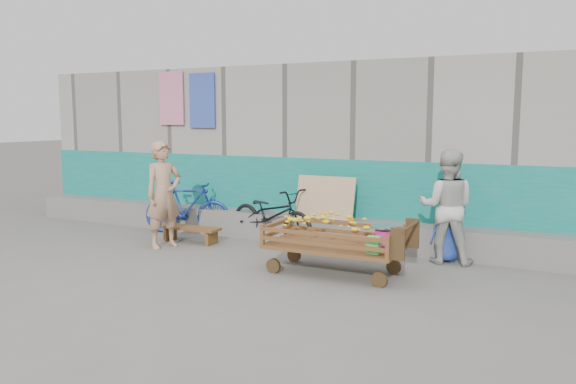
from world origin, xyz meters
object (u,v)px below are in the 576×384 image
at_px(vendor_man, 164,195).
at_px(bench, 190,231).
at_px(bicycle_dark, 272,215).
at_px(bicycle_blue, 187,207).
at_px(woman, 447,207).
at_px(child, 447,231).
at_px(banana_cart, 331,232).

bearing_deg(vendor_man, bench, 4.48).
bearing_deg(bicycle_dark, bicycle_blue, 105.57).
bearing_deg(woman, child, -97.00).
bearing_deg(child, vendor_man, -18.66).
bearing_deg(vendor_man, banana_cart, -72.59).
relative_size(bench, bicycle_blue, 0.66).
xyz_separation_m(banana_cart, child, (1.27, 1.32, -0.11)).
bearing_deg(vendor_man, child, -53.74).
height_order(banana_cart, child, child).
bearing_deg(bicycle_blue, banana_cart, -127.93).
xyz_separation_m(vendor_man, woman, (4.26, 1.00, -0.04)).
bearing_deg(bicycle_dark, woman, -75.60).
xyz_separation_m(vendor_man, bicycle_blue, (-0.33, 1.06, -0.38)).
xyz_separation_m(banana_cart, vendor_man, (-2.99, 0.26, 0.30)).
xyz_separation_m(banana_cart, bench, (-2.84, 0.73, -0.37)).
bearing_deg(banana_cart, bicycle_blue, 158.37).
distance_m(vendor_man, bicycle_dark, 1.80).
xyz_separation_m(bench, bicycle_blue, (-0.48, 0.58, 0.29)).
bearing_deg(banana_cart, bench, 165.50).
xyz_separation_m(bicycle_dark, bicycle_blue, (-1.72, 0.00, 0.01)).
xyz_separation_m(vendor_man, child, (4.26, 1.06, -0.41)).
xyz_separation_m(banana_cart, woman, (1.27, 1.26, 0.26)).
bearing_deg(bicycle_blue, child, -106.30).
height_order(child, bicycle_blue, bicycle_blue).
bearing_deg(child, bicycle_blue, -32.64).
bearing_deg(banana_cart, vendor_man, 175.13).
bearing_deg(woman, bench, 0.26).
distance_m(woman, bicycle_dark, 2.89).
height_order(woman, bicycle_blue, woman).
height_order(banana_cart, bench, banana_cart).
relative_size(banana_cart, woman, 1.19).
relative_size(bench, vendor_man, 0.62).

